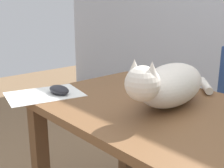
# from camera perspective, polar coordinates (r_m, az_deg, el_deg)

# --- Properties ---
(cat) EXTENTS (0.25, 0.61, 0.20)m
(cat) POSITION_cam_1_polar(r_m,az_deg,el_deg) (1.02, 11.61, -0.06)
(cat) COLOR silver
(cat) RESTS_ON desk
(computer_mouse) EXTENTS (0.11, 0.06, 0.04)m
(computer_mouse) POSITION_cam_1_polar(r_m,az_deg,el_deg) (1.18, -10.73, -1.18)
(computer_mouse) COLOR #232328
(computer_mouse) RESTS_ON desk
(paper_sheet) EXTENTS (0.27, 0.34, 0.00)m
(paper_sheet) POSITION_cam_1_polar(r_m,az_deg,el_deg) (1.19, -13.61, -2.05)
(paper_sheet) COLOR white
(paper_sheet) RESTS_ON desk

